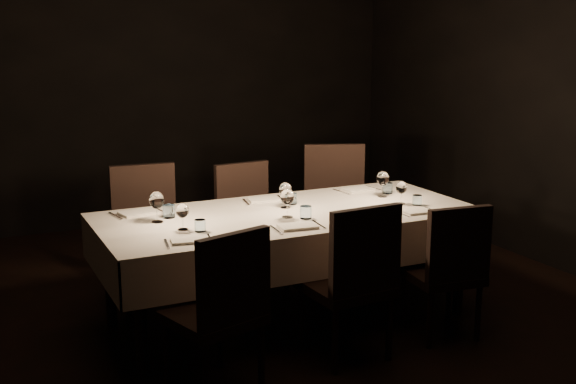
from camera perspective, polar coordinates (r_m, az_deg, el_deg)
name	(u,v)px	position (r m, az deg, el deg)	size (l,w,h in m)	color
room	(288,102)	(4.70, 0.00, 7.15)	(5.01, 6.01, 3.01)	black
dining_table	(288,223)	(4.84, 0.00, -2.47)	(2.52, 1.12, 0.76)	black
chair_near_left	(222,305)	(3.90, -5.23, -8.86)	(0.56, 0.56, 0.94)	black
place_setting_near_left	(188,223)	(4.34, -7.88, -2.43)	(0.32, 0.39, 0.17)	beige
chair_near_center	(354,276)	(4.29, 5.20, -6.61)	(0.49, 0.49, 0.97)	black
place_setting_near_center	(295,209)	(4.59, 0.53, -1.38)	(0.35, 0.41, 0.19)	beige
chair_near_right	(449,265)	(4.70, 12.60, -5.65)	(0.48, 0.48, 0.90)	black
place_setting_near_right	(410,198)	(5.03, 9.60, -0.44)	(0.29, 0.39, 0.16)	beige
chair_far_left	(147,227)	(5.39, -11.07, -2.74)	(0.51, 0.51, 0.99)	black
place_setting_far_left	(154,207)	(4.72, -10.55, -1.17)	(0.37, 0.42, 0.20)	beige
chair_far_center	(249,218)	(5.63, -3.13, -2.09)	(0.49, 0.49, 0.94)	black
place_setting_far_center	(280,195)	(5.01, -0.63, -0.24)	(0.33, 0.40, 0.18)	beige
chair_far_right	(336,204)	(5.91, 3.80, -0.94)	(0.65, 0.65, 1.04)	black
place_setting_far_right	(376,184)	(5.38, 6.98, 0.61)	(0.35, 0.41, 0.19)	beige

